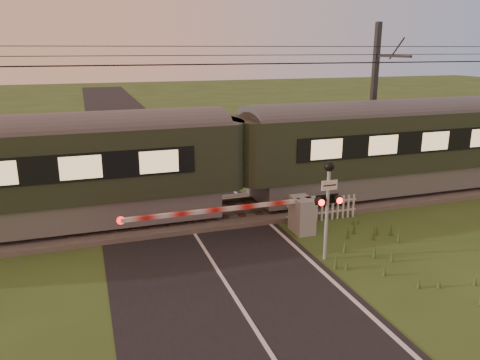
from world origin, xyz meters
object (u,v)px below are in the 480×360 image
object	(u,v)px
boom_gate	(294,214)
catenary_mast	(374,101)
crossing_signal	(328,193)
picket_fence	(322,209)
train	(235,158)

from	to	relation	value
boom_gate	catenary_mast	size ratio (longest dim) A/B	1.00
crossing_signal	picket_fence	distance (m)	3.59
crossing_signal	picket_fence	world-z (taller)	crossing_signal
picket_fence	catenary_mast	world-z (taller)	catenary_mast
train	picket_fence	size ratio (longest dim) A/B	14.22
boom_gate	catenary_mast	world-z (taller)	catenary_mast
crossing_signal	catenary_mast	xyz separation A→B (m)	(6.10, 7.00, 1.66)
boom_gate	train	bearing A→B (deg)	114.78
picket_fence	catenary_mast	distance (m)	7.03
train	catenary_mast	size ratio (longest dim) A/B	5.57
train	boom_gate	distance (m)	3.23
train	boom_gate	bearing A→B (deg)	-65.22
train	crossing_signal	distance (m)	4.93
picket_fence	catenary_mast	xyz separation A→B (m)	(4.67, 4.12, 3.27)
train	crossing_signal	xyz separation A→B (m)	(1.23, -4.77, -0.09)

